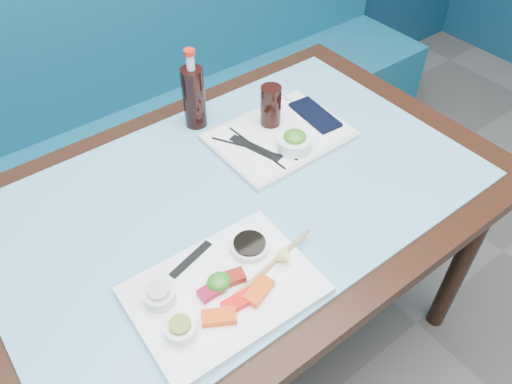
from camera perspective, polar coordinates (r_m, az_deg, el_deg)
booth_bench at (r=2.10m, az=-15.50°, el=5.45°), size 3.00×0.56×1.17m
dining_table at (r=1.34m, az=-2.06°, el=-2.70°), size 1.40×0.90×0.75m
glass_top at (r=1.28m, az=-2.16°, el=-0.06°), size 1.22×0.76×0.01m
sashimi_plate at (r=1.07m, az=-3.66°, el=-11.17°), size 0.39×0.29×0.02m
salmon_left at (r=1.02m, az=-4.27°, el=-14.06°), size 0.08×0.06×0.02m
salmon_mid at (r=1.03m, az=-2.09°, el=-12.47°), size 0.07×0.04×0.02m
salmon_right at (r=1.05m, az=0.34°, el=-11.23°), size 0.08×0.06×0.02m
tuna_left at (r=1.05m, az=-5.23°, el=-11.25°), size 0.05×0.03×0.02m
tuna_right at (r=1.07m, az=-2.75°, el=-9.77°), size 0.06×0.05×0.02m
seaweed_garnish at (r=1.05m, az=-4.26°, el=-10.21°), size 0.06×0.06×0.03m
ramekin_wasabi at (r=1.01m, az=-8.60°, el=-15.25°), size 0.08×0.08×0.03m
wasabi_fill at (r=0.99m, az=-8.71°, el=-14.74°), size 0.05×0.05×0.01m
ramekin_ginger at (r=1.05m, az=-10.96°, el=-11.60°), size 0.08×0.08×0.03m
ginger_fill at (r=1.04m, az=-11.10°, el=-11.04°), size 0.05×0.05×0.01m
soy_dish at (r=1.12m, az=-0.73°, el=-6.25°), size 0.11×0.11×0.02m
soy_fill at (r=1.11m, az=-0.74°, el=-5.86°), size 0.09×0.09×0.01m
lemon_wedge at (r=1.09m, az=3.53°, el=-7.49°), size 0.04×0.03×0.04m
chopstick_sleeve at (r=1.11m, az=-7.45°, el=-7.60°), size 0.12×0.05×0.00m
wooden_chopstick_a at (r=1.09m, az=1.56°, el=-8.38°), size 0.23×0.04×0.01m
wooden_chopstick_b at (r=1.09m, az=1.97°, el=-8.12°), size 0.25×0.06×0.01m
serving_tray at (r=1.43m, az=2.70°, el=6.41°), size 0.38×0.28×0.01m
paper_placemat at (r=1.43m, az=2.71°, el=6.66°), size 0.37×0.26×0.00m
seaweed_bowl at (r=1.37m, az=4.42°, el=5.56°), size 0.11×0.11×0.04m
seaweed_salad at (r=1.35m, az=4.47°, el=6.31°), size 0.08×0.08×0.03m
cola_glass at (r=1.43m, az=1.69°, el=9.80°), size 0.08×0.08×0.12m
navy_pouch at (r=1.50m, az=6.76°, el=8.73°), size 0.09×0.17×0.01m
fork at (r=1.56m, az=3.96°, el=10.48°), size 0.05×0.09×0.01m
black_chopstick_a at (r=1.37m, az=-0.22°, el=4.99°), size 0.14×0.22×0.01m
black_chopstick_b at (r=1.38m, az=0.04°, el=5.11°), size 0.02×0.23×0.01m
tray_sleeve at (r=1.37m, az=-0.09°, el=5.01°), size 0.07×0.17×0.00m
cola_bottle_body at (r=1.45m, az=-7.10°, el=10.64°), size 0.07×0.07×0.18m
cola_bottle_neck at (r=1.39m, az=-7.52°, el=14.52°), size 0.03×0.03×0.04m
cola_bottle_cap at (r=1.37m, az=-7.64°, el=15.56°), size 0.03×0.03×0.01m
blue_napkin at (r=1.08m, az=-7.46°, el=-11.26°), size 0.20×0.20×0.01m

